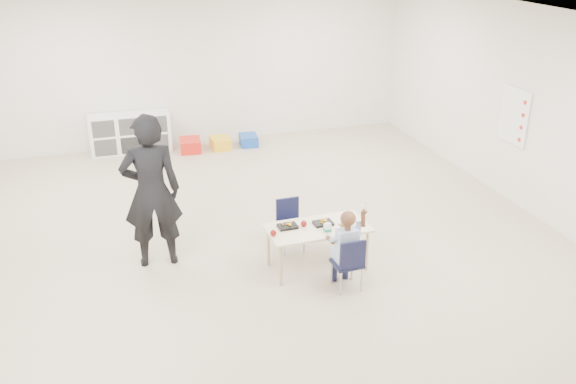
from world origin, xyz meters
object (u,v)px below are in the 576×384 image
object	(u,v)px
cubby_shelf	(130,133)
adult	(151,192)
child	(348,247)
table	(317,247)
chair_near	(347,262)

from	to	relation	value
cubby_shelf	adult	size ratio (longest dim) A/B	0.75
cubby_shelf	child	bearing A→B (deg)	-69.66
table	adult	bearing A→B (deg)	157.46
child	adult	distance (m)	2.34
child	adult	bearing A→B (deg)	146.97
table	cubby_shelf	distance (m)	5.14
chair_near	child	xyz separation A→B (m)	(0.00, 0.00, 0.19)
chair_near	cubby_shelf	world-z (taller)	cubby_shelf
chair_near	adult	xyz separation A→B (m)	(-1.96, 1.20, 0.61)
table	child	world-z (taller)	child
child	adult	size ratio (longest dim) A/B	0.55
chair_near	cubby_shelf	size ratio (longest dim) A/B	0.46
adult	child	bearing A→B (deg)	150.60
child	cubby_shelf	distance (m)	5.68
table	adult	size ratio (longest dim) A/B	0.64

